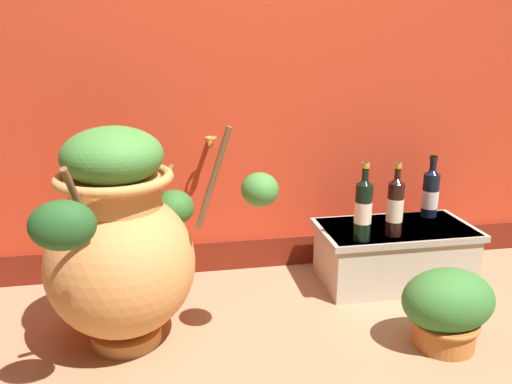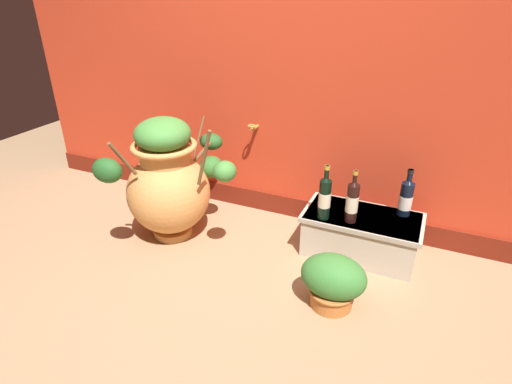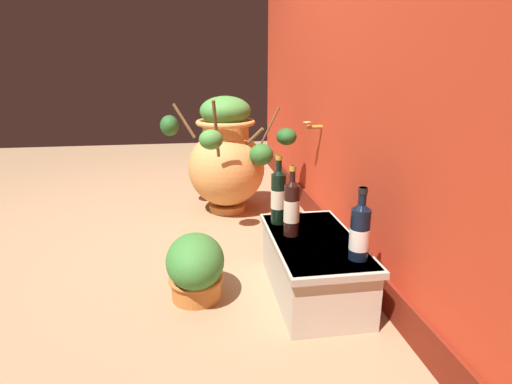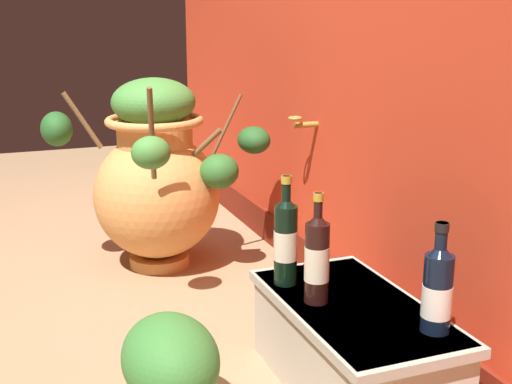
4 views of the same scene
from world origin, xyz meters
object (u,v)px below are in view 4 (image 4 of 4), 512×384
Objects in this scene: wine_bottle_left at (286,238)px; wine_bottle_right at (438,287)px; wine_bottle_middle at (317,257)px; potted_shrub at (171,369)px; terracotta_urn at (157,178)px.

wine_bottle_left is 0.51m from wine_bottle_right.
wine_bottle_middle reaches higher than potted_shrub.
terracotta_urn reaches higher than potted_shrub.
wine_bottle_left is (1.01, 0.17, 0.02)m from terracotta_urn.
terracotta_urn reaches higher than wine_bottle_middle.
wine_bottle_left is at bearing 9.78° from terracotta_urn.
terracotta_urn is 2.72× the size of wine_bottle_left.
terracotta_urn is at bearing -170.22° from wine_bottle_left.
wine_bottle_right is 0.76m from potted_shrub.
wine_bottle_right is at bearing 68.27° from potted_shrub.
wine_bottle_left is 0.99× the size of potted_shrub.
terracotta_urn is 2.85× the size of wine_bottle_middle.
wine_bottle_left is at bearing -169.69° from wine_bottle_middle.
wine_bottle_left is at bearing 113.44° from potted_shrub.
wine_bottle_middle is 0.52m from potted_shrub.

